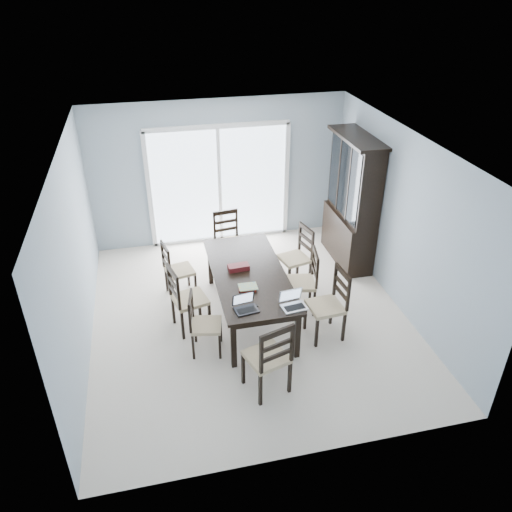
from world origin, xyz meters
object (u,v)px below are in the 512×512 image
at_px(china_hutch, 352,203).
at_px(chair_right_mid, 307,275).
at_px(chair_left_near, 199,318).
at_px(chair_left_far, 173,265).
at_px(laptop_silver, 294,304).
at_px(cell_phone, 254,306).
at_px(dining_table, 249,277).
at_px(chair_end_near, 271,352).
at_px(chair_right_far, 300,250).
at_px(game_box, 238,267).
at_px(chair_end_far, 228,234).
at_px(hot_tub, 186,202).
at_px(chair_right_near, 333,297).
at_px(chair_left_mid, 182,293).
at_px(laptop_dark, 246,307).

distance_m(china_hutch, chair_right_mid, 1.78).
xyz_separation_m(chair_left_near, chair_left_far, (-0.22, 1.36, 0.02)).
bearing_deg(laptop_silver, chair_left_near, 156.69).
relative_size(laptop_silver, cell_phone, 3.40).
relative_size(dining_table, chair_end_near, 1.82).
relative_size(chair_left_far, chair_right_far, 0.94).
bearing_deg(game_box, chair_end_far, 86.51).
distance_m(laptop_silver, hot_tub, 4.37).
xyz_separation_m(chair_right_near, cell_phone, (-1.13, -0.14, 0.13)).
distance_m(cell_phone, game_box, 0.91).
xyz_separation_m(chair_right_near, hot_tub, (-1.58, 3.96, -0.19)).
bearing_deg(chair_right_far, china_hutch, -76.94).
xyz_separation_m(chair_left_mid, chair_right_far, (1.93, 0.81, -0.02)).
bearing_deg(chair_left_far, chair_end_near, 9.76).
bearing_deg(chair_right_near, chair_left_mid, 69.58).
xyz_separation_m(dining_table, chair_right_far, (0.98, 0.72, -0.08)).
distance_m(chair_left_near, chair_right_mid, 1.76).
relative_size(chair_left_mid, laptop_dark, 3.74).
xyz_separation_m(chair_right_far, chair_end_near, (-1.05, -2.28, 0.04)).
xyz_separation_m(china_hutch, game_box, (-2.15, -1.13, -0.28)).
bearing_deg(game_box, laptop_silver, -64.33).
bearing_deg(game_box, chair_left_far, 143.68).
bearing_deg(china_hutch, chair_right_near, -117.90).
relative_size(chair_right_mid, chair_end_near, 0.94).
xyz_separation_m(dining_table, game_box, (-0.13, 0.12, 0.11)).
bearing_deg(dining_table, chair_right_mid, -0.39).
xyz_separation_m(chair_left_mid, hot_tub, (0.39, 3.40, -0.19)).
xyz_separation_m(china_hutch, chair_left_near, (-2.81, -1.85, -0.53)).
height_order(chair_right_far, chair_end_far, chair_end_far).
distance_m(chair_right_far, laptop_dark, 1.99).
height_order(chair_end_near, laptop_silver, chair_end_near).
bearing_deg(dining_table, game_box, 137.09).
height_order(chair_left_near, hot_tub, chair_left_near).
relative_size(chair_left_mid, chair_end_near, 0.97).
height_order(chair_left_mid, chair_right_near, chair_right_near).
bearing_deg(chair_left_far, chair_right_mid, 55.51).
bearing_deg(chair_end_near, chair_left_near, 108.99).
distance_m(chair_end_far, laptop_dark, 2.34).
distance_m(chair_right_near, laptop_silver, 0.72).
height_order(dining_table, game_box, game_box).
relative_size(chair_right_near, game_box, 3.97).
height_order(chair_right_far, cell_phone, chair_right_far).
relative_size(chair_left_far, laptop_dark, 3.39).
xyz_separation_m(chair_left_near, cell_phone, (0.68, -0.20, 0.22)).
height_order(chair_right_far, hot_tub, chair_right_far).
xyz_separation_m(chair_end_far, game_box, (-0.08, -1.36, 0.18)).
bearing_deg(chair_right_far, laptop_silver, 146.45).
bearing_deg(china_hutch, chair_end_near, -126.82).
xyz_separation_m(chair_end_far, cell_phone, (-0.07, -2.27, 0.15)).
bearing_deg(hot_tub, chair_left_far, -99.98).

